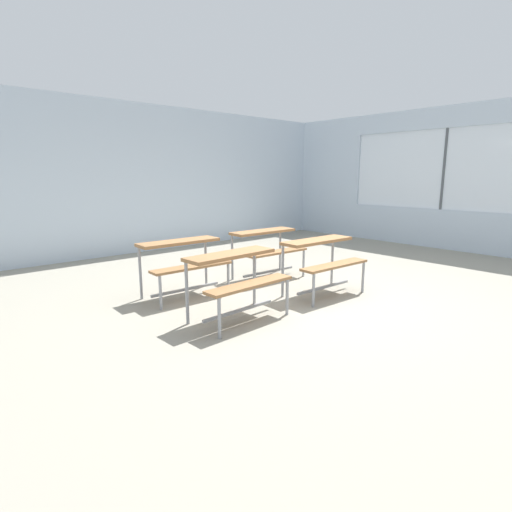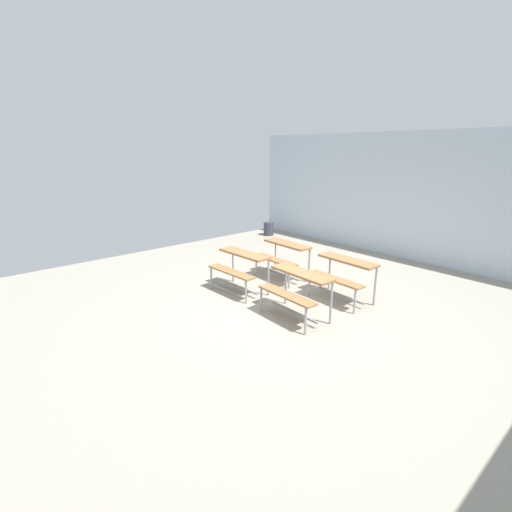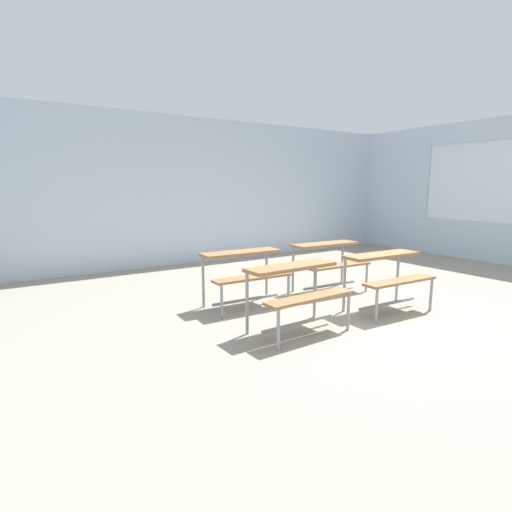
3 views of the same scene
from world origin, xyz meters
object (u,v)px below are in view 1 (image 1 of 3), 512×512
desk_bench_r1c1 (268,242)px  desk_bench_r0c0 (237,270)px  desk_bench_r0c1 (323,253)px  desk_bench_r1c0 (184,255)px

desk_bench_r1c1 → desk_bench_r0c0: bearing=-141.4°
desk_bench_r0c0 → desk_bench_r0c1: bearing=-3.4°
desk_bench_r0c0 → desk_bench_r1c0: (0.01, 1.13, 0.00)m
desk_bench_r0c0 → desk_bench_r0c1: 1.45m
desk_bench_r0c0 → desk_bench_r1c1: bearing=34.1°
desk_bench_r0c1 → desk_bench_r1c1: (0.06, 1.14, 0.00)m
desk_bench_r0c1 → desk_bench_r0c0: bearing=-179.0°
desk_bench_r0c0 → desk_bench_r1c1: same height
desk_bench_r0c0 → desk_bench_r1c0: bearing=87.3°
desk_bench_r0c0 → desk_bench_r1c1: size_ratio=1.00×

